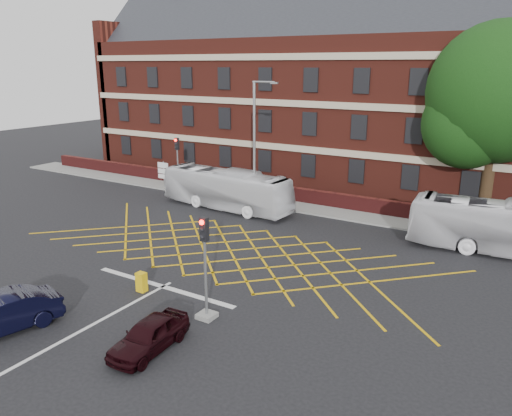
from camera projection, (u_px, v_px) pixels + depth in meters
The scene contains 16 objects.
ground at pixel (208, 262), 25.99m from camera, with size 120.00×120.00×0.00m, color black.
victorian_building at pixel (366, 90), 41.71m from camera, with size 51.00×12.17×20.40m.
boundary_wall at pixel (315, 198), 36.49m from camera, with size 56.00×0.50×1.10m, color #4D1514.
far_pavement at pixel (309, 207), 35.81m from camera, with size 60.00×3.00×0.12m, color slate.
box_junction_hatching at pixel (230, 250), 27.63m from camera, with size 11.50×0.12×0.02m, color #CC990C.
stop_line at pixel (163, 287), 23.13m from camera, with size 8.00×0.30×0.02m, color silver.
centre_line at pixel (40, 353), 17.80m from camera, with size 0.15×14.00×0.02m, color silver.
bus_left at pixel (226, 189), 35.34m from camera, with size 2.38×10.16×2.83m, color silver.
bus_right at pixel (512, 228), 26.70m from camera, with size 2.47×10.56×2.94m, color silver.
car_maroon at pixel (149, 335), 17.86m from camera, with size 1.39×3.46×1.18m, color black.
deciduous_tree at pixel (497, 102), 31.63m from camera, with size 8.92×8.92×12.68m.
traffic_light_near at pixel (206, 278), 19.80m from camera, with size 0.70×0.70×4.27m.
traffic_light_far at pixel (178, 169), 40.48m from camera, with size 0.70×0.70×4.27m.
street_lamp at pixel (255, 170), 33.81m from camera, with size 2.25×1.00×8.91m.
direction_signs at pixel (163, 171), 41.39m from camera, with size 1.10×0.16×2.20m.
utility_cabinet at pixel (142, 282), 22.56m from camera, with size 0.43×0.36×0.90m, color gold.
Camera 1 is at (14.77, -19.32, 9.92)m, focal length 35.00 mm.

